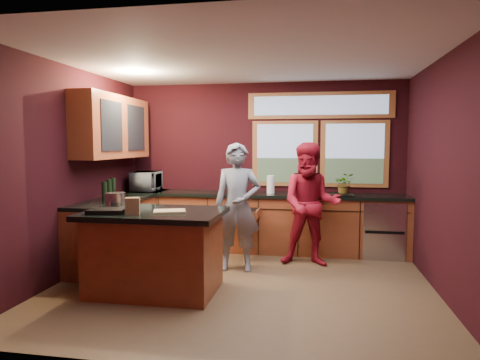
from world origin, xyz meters
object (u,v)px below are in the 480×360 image
(person_grey, at_px, (237,207))
(person_red, at_px, (311,204))
(stock_pot, at_px, (115,200))
(island, at_px, (155,251))
(cutting_board, at_px, (170,211))

(person_grey, distance_m, person_red, 1.05)
(stock_pot, bearing_deg, island, -15.26)
(person_grey, xyz_separation_m, cutting_board, (-0.58, -1.07, 0.09))
(cutting_board, bearing_deg, person_grey, 61.54)
(person_grey, xyz_separation_m, stock_pot, (-1.33, -0.87, 0.17))
(cutting_board, height_order, stock_pot, stock_pot)
(person_grey, bearing_deg, stock_pot, -152.50)
(island, distance_m, cutting_board, 0.52)
(island, relative_size, person_grey, 0.90)
(person_grey, bearing_deg, cutting_board, -124.09)
(island, bearing_deg, cutting_board, -14.04)
(cutting_board, distance_m, stock_pot, 0.78)
(island, distance_m, person_red, 2.28)
(person_red, distance_m, cutting_board, 2.13)
(island, relative_size, stock_pot, 6.46)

